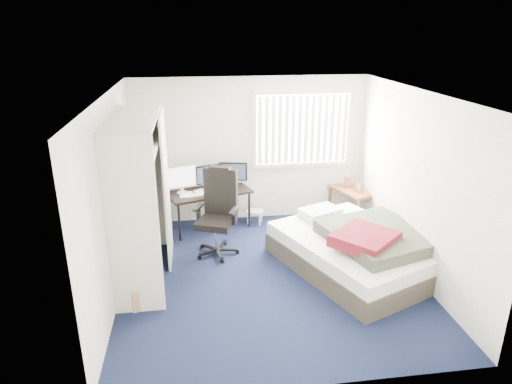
{
  "coord_description": "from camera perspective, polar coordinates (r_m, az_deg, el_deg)",
  "views": [
    {
      "loc": [
        -0.97,
        -5.48,
        3.28
      ],
      "look_at": [
        -0.14,
        0.4,
        1.1
      ],
      "focal_mm": 32.0,
      "sensor_mm": 36.0,
      "label": 1
    }
  ],
  "objects": [
    {
      "name": "bed",
      "position": [
        6.66,
        12.66,
        -6.94
      ],
      "size": [
        2.39,
        2.68,
        0.72
      ],
      "color": "#3A342A",
      "rests_on": "ground"
    },
    {
      "name": "office_chair",
      "position": [
        6.91,
        -4.75,
        -3.61
      ],
      "size": [
        0.81,
        0.81,
        1.32
      ],
      "color": "black",
      "rests_on": "ground"
    },
    {
      "name": "closet",
      "position": [
        6.1,
        -14.24,
        1.07
      ],
      "size": [
        0.64,
        1.84,
        2.22
      ],
      "color": "beige",
      "rests_on": "ground"
    },
    {
      "name": "desk",
      "position": [
        7.68,
        -5.91,
        0.48
      ],
      "size": [
        1.48,
        1.01,
        1.13
      ],
      "color": "black",
      "rests_on": "ground"
    },
    {
      "name": "pine_box",
      "position": [
        5.96,
        -13.69,
        -12.3
      ],
      "size": [
        0.44,
        0.38,
        0.28
      ],
      "primitive_type": "cube",
      "rotation": [
        0.0,
        0.0,
        0.31
      ],
      "color": "#A17B50",
      "rests_on": "ground"
    },
    {
      "name": "footstool",
      "position": [
        8.0,
        -0.17,
        -2.68
      ],
      "size": [
        0.34,
        0.31,
        0.23
      ],
      "color": "white",
      "rests_on": "ground"
    },
    {
      "name": "window_assembly",
      "position": [
        7.93,
        5.84,
        7.79
      ],
      "size": [
        1.72,
        0.09,
        1.32
      ],
      "color": "white",
      "rests_on": "ground"
    },
    {
      "name": "nightstand",
      "position": [
        8.22,
        11.79,
        -0.11
      ],
      "size": [
        0.69,
        0.91,
        0.74
      ],
      "color": "brown",
      "rests_on": "ground"
    },
    {
      "name": "room_shell",
      "position": [
        5.84,
        1.89,
        2.48
      ],
      "size": [
        4.2,
        4.2,
        4.2
      ],
      "color": "silver",
      "rests_on": "ground"
    },
    {
      "name": "ground",
      "position": [
        6.46,
        1.73,
        -10.4
      ],
      "size": [
        4.2,
        4.2,
        0.0
      ],
      "primitive_type": "plane",
      "color": "black",
      "rests_on": "ground"
    }
  ]
}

